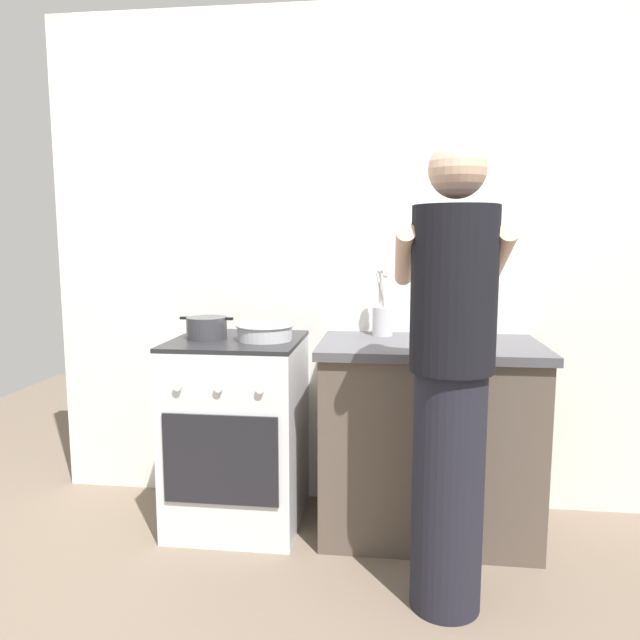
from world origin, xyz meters
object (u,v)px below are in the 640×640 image
at_px(pot, 207,328).
at_px(person, 451,381).
at_px(mixing_bowl, 265,331).
at_px(utensil_crock, 383,317).
at_px(oil_bottle, 475,319).
at_px(spice_bottle, 438,335).
at_px(stove_range, 238,431).

relative_size(pot, person, 0.15).
bearing_deg(mixing_bowl, utensil_crock, 20.34).
height_order(utensil_crock, oil_bottle, utensil_crock).
bearing_deg(person, mixing_bowl, 145.27).
bearing_deg(utensil_crock, oil_bottle, -21.33).
height_order(mixing_bowl, spice_bottle, spice_bottle).
xyz_separation_m(spice_bottle, person, (0.01, -0.54, -0.08)).
relative_size(spice_bottle, person, 0.05).
height_order(stove_range, spice_bottle, spice_bottle).
relative_size(mixing_bowl, oil_bottle, 1.05).
distance_m(stove_range, utensil_crock, 0.89).
bearing_deg(person, stove_range, 148.69).
height_order(pot, oil_bottle, oil_bottle).
bearing_deg(mixing_bowl, oil_bottle, 2.28).
relative_size(pot, utensil_crock, 0.76).
relative_size(stove_range, spice_bottle, 10.33).
bearing_deg(person, utensil_crock, 108.80).
xyz_separation_m(spice_bottle, oil_bottle, (0.17, 0.05, 0.07)).
bearing_deg(mixing_bowl, stove_range, 172.94).
relative_size(pot, mixing_bowl, 0.95).
distance_m(stove_range, spice_bottle, 1.05).
bearing_deg(pot, person, -27.37).
bearing_deg(spice_bottle, stove_range, 178.21).
relative_size(spice_bottle, oil_bottle, 0.34).
relative_size(mixing_bowl, utensil_crock, 0.80).
bearing_deg(oil_bottle, person, -105.12).
distance_m(oil_bottle, person, 0.63).
xyz_separation_m(utensil_crock, spice_bottle, (0.25, -0.21, -0.05)).
bearing_deg(stove_range, mixing_bowl, -7.06).
xyz_separation_m(utensil_crock, oil_bottle, (0.42, -0.16, 0.02)).
bearing_deg(spice_bottle, pot, 179.11).
xyz_separation_m(pot, utensil_crock, (0.82, 0.20, 0.04)).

